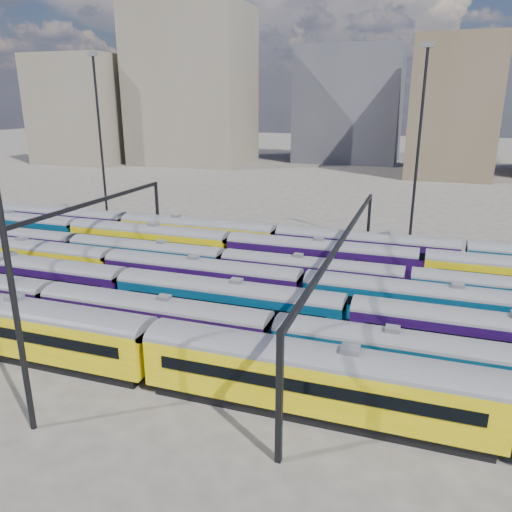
% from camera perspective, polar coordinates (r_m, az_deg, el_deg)
% --- Properties ---
extents(ground, '(500.00, 500.00, 0.00)m').
position_cam_1_polar(ground, '(49.08, -2.08, -5.56)').
color(ground, '#48433D').
rests_on(ground, ground).
extents(rake_0, '(159.90, 3.34, 5.64)m').
position_cam_1_polar(rake_0, '(42.47, -25.37, -6.79)').
color(rake_0, black).
rests_on(rake_0, ground).
extents(rake_1, '(140.49, 2.94, 4.94)m').
position_cam_1_polar(rake_1, '(41.20, -11.68, -6.67)').
color(rake_1, black).
rests_on(rake_1, ground).
extents(rake_2, '(124.28, 3.03, 5.10)m').
position_cam_1_polar(rake_2, '(48.08, -14.85, -3.23)').
color(rake_2, black).
rests_on(rake_2, ground).
extents(rake_3, '(123.53, 3.01, 5.07)m').
position_cam_1_polar(rake_3, '(54.56, -16.21, -0.88)').
color(rake_3, black).
rests_on(rake_3, ground).
extents(rake_4, '(132.89, 2.78, 4.66)m').
position_cam_1_polar(rake_4, '(57.99, -12.49, 0.27)').
color(rake_4, black).
rests_on(rake_4, ground).
extents(rake_5, '(149.92, 3.13, 5.28)m').
position_cam_1_polar(rake_5, '(63.26, -12.14, 2.03)').
color(rake_5, black).
rests_on(rake_5, ground).
extents(rake_6, '(150.09, 3.13, 5.28)m').
position_cam_1_polar(rake_6, '(59.77, 12.25, 1.12)').
color(rake_6, black).
rests_on(rake_6, ground).
extents(gantry_1, '(0.35, 40.35, 8.03)m').
position_cam_1_polar(gantry_1, '(56.95, -21.37, 3.68)').
color(gantry_1, black).
rests_on(gantry_1, ground).
extents(gantry_2, '(0.35, 40.35, 8.03)m').
position_cam_1_polar(gantry_2, '(44.38, 9.98, 0.97)').
color(gantry_2, black).
rests_on(gantry_2, ground).
extents(mast_1, '(1.40, 0.50, 25.60)m').
position_cam_1_polar(mast_1, '(79.25, -17.38, 12.93)').
color(mast_1, black).
rests_on(mast_1, ground).
extents(mast_3, '(1.40, 0.50, 25.60)m').
position_cam_1_polar(mast_3, '(66.37, 18.10, 12.13)').
color(mast_3, black).
rests_on(mast_3, ground).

